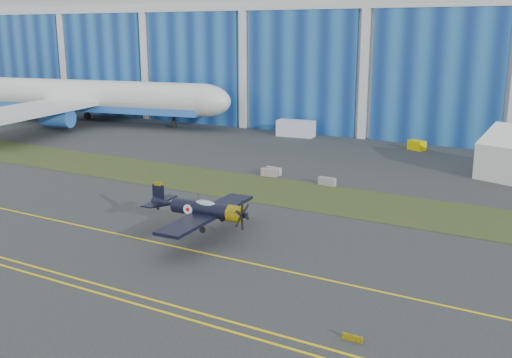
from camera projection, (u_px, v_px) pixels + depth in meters
The scene contains 14 objects.
ground at pixel (171, 221), 54.09m from camera, with size 260.00×260.00×0.00m, color #323638.
grass_median at pixel (250, 187), 65.86m from camera, with size 260.00×10.00×0.02m, color #475128.
hangar at pixel (408, 40), 110.81m from camera, with size 220.00×45.70×30.00m.
taxiway_centreline at pixel (134, 237), 49.89m from camera, with size 200.00×0.20×0.02m, color yellow.
edge_line_near at pixel (43, 277), 41.90m from camera, with size 80.00×0.20×0.02m, color yellow.
edge_line_far at pixel (54, 272), 42.74m from camera, with size 80.00×0.20×0.02m, color yellow.
guard_board_right at pixel (352, 338), 33.31m from camera, with size 1.20×0.15×0.35m, color yellow.
warbird at pixel (202, 209), 49.29m from camera, with size 10.84×12.79×3.61m.
jetliner at pixel (83, 61), 108.45m from camera, with size 74.14×66.35×22.61m.
shipping_container at pixel (296, 128), 96.98m from camera, with size 6.03×2.41×2.61m, color silver.
tug at pixel (417, 145), 86.16m from camera, with size 2.33×1.45×1.36m, color #E7D500.
barrier_a at pixel (274, 171), 71.53m from camera, with size 2.00×0.60×0.90m, color gray.
barrier_b at pixel (269, 173), 70.70m from camera, with size 2.00×0.60×0.90m, color gray.
barrier_c at pixel (327, 181), 66.55m from camera, with size 2.00×0.60×0.90m, color gray.
Camera 1 is at (32.41, -40.82, 16.84)m, focal length 42.00 mm.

